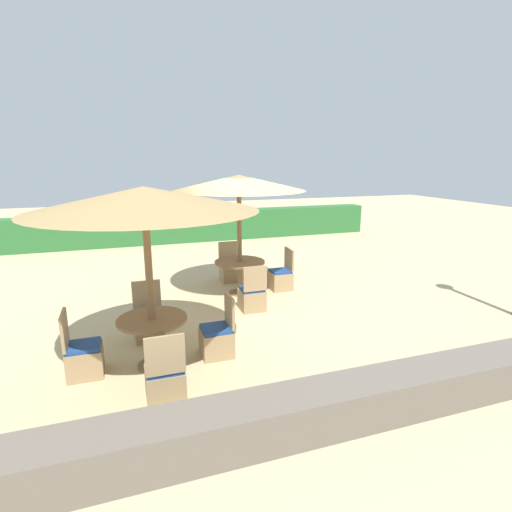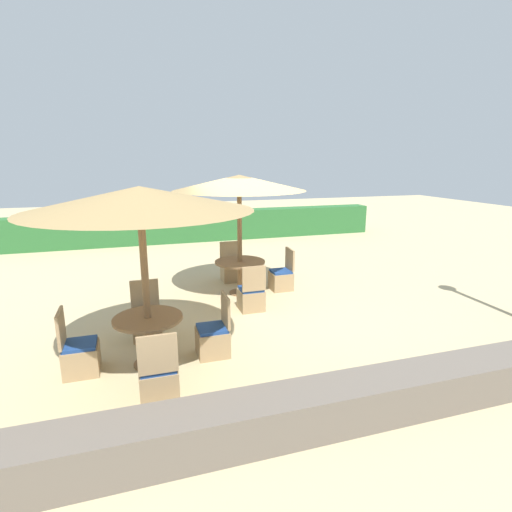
{
  "view_description": "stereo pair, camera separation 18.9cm",
  "coord_description": "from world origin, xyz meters",
  "px_view_note": "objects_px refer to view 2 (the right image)",
  "views": [
    {
      "loc": [
        -2.6,
        -7.08,
        2.89
      ],
      "look_at": [
        0.0,
        0.6,
        0.9
      ],
      "focal_mm": 28.0,
      "sensor_mm": 36.0,
      "label": 1
    },
    {
      "loc": [
        -2.43,
        -7.14,
        2.89
      ],
      "look_at": [
        0.0,
        0.6,
        0.9
      ],
      "focal_mm": 28.0,
      "sensor_mm": 36.0,
      "label": 2
    }
  ],
  "objects_px": {
    "patio_chair_center_north": "(231,270)",
    "patio_chair_front_left_north": "(147,322)",
    "patio_chair_front_left_west": "(80,355)",
    "patio_chair_center_south": "(251,297)",
    "patio_chair_front_left_south": "(159,379)",
    "patio_chair_center_east": "(282,278)",
    "parasol_center": "(239,183)",
    "patio_chair_front_left_east": "(214,338)",
    "round_table_center": "(240,268)",
    "parasol_front_left": "(140,199)",
    "round_table_front_left": "(149,329)"
  },
  "relations": [
    {
      "from": "parasol_front_left",
      "to": "patio_chair_front_left_west",
      "type": "relative_size",
      "value": 3.22
    },
    {
      "from": "round_table_front_left",
      "to": "patio_chair_front_left_west",
      "type": "relative_size",
      "value": 1.04
    },
    {
      "from": "patio_chair_center_east",
      "to": "round_table_front_left",
      "type": "xyz_separation_m",
      "value": [
        -3.01,
        -2.61,
        0.29
      ]
    },
    {
      "from": "patio_chair_center_north",
      "to": "patio_chair_front_left_east",
      "type": "height_order",
      "value": "same"
    },
    {
      "from": "patio_chair_center_south",
      "to": "round_table_front_left",
      "type": "xyz_separation_m",
      "value": [
        -2.0,
        -1.61,
        0.29
      ]
    },
    {
      "from": "patio_chair_center_north",
      "to": "patio_chair_front_left_west",
      "type": "xyz_separation_m",
      "value": [
        -3.03,
        -3.57,
        0.0
      ]
    },
    {
      "from": "patio_chair_front_left_south",
      "to": "parasol_front_left",
      "type": "bearing_deg",
      "value": 93.72
    },
    {
      "from": "parasol_center",
      "to": "round_table_front_left",
      "type": "relative_size",
      "value": 2.86
    },
    {
      "from": "parasol_center",
      "to": "patio_chair_center_south",
      "type": "distance_m",
      "value": 2.36
    },
    {
      "from": "patio_chair_center_south",
      "to": "patio_chair_front_left_south",
      "type": "bearing_deg",
      "value": -127.69
    },
    {
      "from": "parasol_center",
      "to": "patio_chair_front_left_east",
      "type": "distance_m",
      "value": 3.55
    },
    {
      "from": "parasol_center",
      "to": "patio_chair_front_left_east",
      "type": "relative_size",
      "value": 2.98
    },
    {
      "from": "parasol_front_left",
      "to": "patio_chair_front_left_east",
      "type": "xyz_separation_m",
      "value": [
        0.93,
        0.03,
        -2.11
      ]
    },
    {
      "from": "round_table_center",
      "to": "patio_chair_front_left_east",
      "type": "distance_m",
      "value": 2.86
    },
    {
      "from": "parasol_front_left",
      "to": "round_table_front_left",
      "type": "relative_size",
      "value": 3.1
    },
    {
      "from": "patio_chair_center_east",
      "to": "patio_chair_front_left_north",
      "type": "height_order",
      "value": "same"
    },
    {
      "from": "patio_chair_center_north",
      "to": "patio_chair_front_left_south",
      "type": "bearing_deg",
      "value": 65.68
    },
    {
      "from": "patio_chair_center_north",
      "to": "patio_chair_front_left_west",
      "type": "relative_size",
      "value": 1.0
    },
    {
      "from": "parasol_center",
      "to": "patio_chair_center_east",
      "type": "distance_m",
      "value": 2.33
    },
    {
      "from": "patio_chair_center_north",
      "to": "patio_chair_front_left_north",
      "type": "bearing_deg",
      "value": 51.65
    },
    {
      "from": "round_table_center",
      "to": "patio_chair_front_left_west",
      "type": "height_order",
      "value": "patio_chair_front_left_west"
    },
    {
      "from": "patio_chair_center_north",
      "to": "patio_chair_front_left_north",
      "type": "relative_size",
      "value": 1.0
    },
    {
      "from": "patio_chair_center_south",
      "to": "patio_chair_front_left_south",
      "type": "xyz_separation_m",
      "value": [
        -1.94,
        -2.51,
        0.0
      ]
    },
    {
      "from": "parasol_center",
      "to": "patio_chair_center_north",
      "type": "bearing_deg",
      "value": 87.48
    },
    {
      "from": "patio_chair_center_south",
      "to": "patio_chair_center_east",
      "type": "relative_size",
      "value": 1.0
    },
    {
      "from": "round_table_center",
      "to": "patio_chair_center_north",
      "type": "relative_size",
      "value": 1.17
    },
    {
      "from": "round_table_center",
      "to": "patio_chair_center_north",
      "type": "height_order",
      "value": "patio_chair_center_north"
    },
    {
      "from": "round_table_front_left",
      "to": "patio_chair_front_left_west",
      "type": "bearing_deg",
      "value": 177.13
    },
    {
      "from": "patio_chair_center_south",
      "to": "patio_chair_front_left_south",
      "type": "height_order",
      "value": "same"
    },
    {
      "from": "patio_chair_center_south",
      "to": "patio_chair_front_left_west",
      "type": "xyz_separation_m",
      "value": [
        -2.93,
        -1.57,
        0.0
      ]
    },
    {
      "from": "parasol_front_left",
      "to": "patio_chair_front_left_west",
      "type": "xyz_separation_m",
      "value": [
        -0.93,
        0.05,
        -2.11
      ]
    },
    {
      "from": "patio_chair_front_left_west",
      "to": "round_table_front_left",
      "type": "bearing_deg",
      "value": 87.13
    },
    {
      "from": "patio_chair_front_left_east",
      "to": "patio_chair_center_south",
      "type": "bearing_deg",
      "value": -33.91
    },
    {
      "from": "patio_chair_center_north",
      "to": "patio_chair_front_left_east",
      "type": "relative_size",
      "value": 1.0
    },
    {
      "from": "round_table_center",
      "to": "parasol_front_left",
      "type": "relative_size",
      "value": 0.36
    },
    {
      "from": "parasol_center",
      "to": "patio_chair_center_south",
      "type": "relative_size",
      "value": 2.98
    },
    {
      "from": "parasol_center",
      "to": "round_table_front_left",
      "type": "height_order",
      "value": "parasol_center"
    },
    {
      "from": "patio_chair_center_south",
      "to": "round_table_front_left",
      "type": "relative_size",
      "value": 0.96
    },
    {
      "from": "patio_chair_center_north",
      "to": "patio_chair_front_left_south",
      "type": "height_order",
      "value": "same"
    },
    {
      "from": "round_table_center",
      "to": "parasol_front_left",
      "type": "bearing_deg",
      "value": -127.87
    },
    {
      "from": "patio_chair_center_north",
      "to": "patio_chair_center_south",
      "type": "distance_m",
      "value": 2.0
    },
    {
      "from": "parasol_center",
      "to": "patio_chair_center_north",
      "type": "xyz_separation_m",
      "value": [
        0.04,
        0.97,
        -2.13
      ]
    },
    {
      "from": "parasol_front_left",
      "to": "patio_chair_front_left_south",
      "type": "distance_m",
      "value": 2.29
    },
    {
      "from": "parasol_center",
      "to": "patio_chair_front_left_west",
      "type": "relative_size",
      "value": 2.98
    },
    {
      "from": "patio_chair_center_north",
      "to": "patio_chair_front_left_east",
      "type": "bearing_deg",
      "value": 72.0
    },
    {
      "from": "parasol_center",
      "to": "patio_chair_front_left_south",
      "type": "relative_size",
      "value": 2.98
    },
    {
      "from": "round_table_center",
      "to": "patio_chair_front_left_south",
      "type": "distance_m",
      "value": 4.07
    },
    {
      "from": "round_table_center",
      "to": "parasol_center",
      "type": "bearing_deg",
      "value": -90.0
    },
    {
      "from": "patio_chair_center_north",
      "to": "patio_chair_front_left_north",
      "type": "height_order",
      "value": "same"
    },
    {
      "from": "patio_chair_center_east",
      "to": "patio_chair_front_left_north",
      "type": "bearing_deg",
      "value": 118.73
    }
  ]
}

